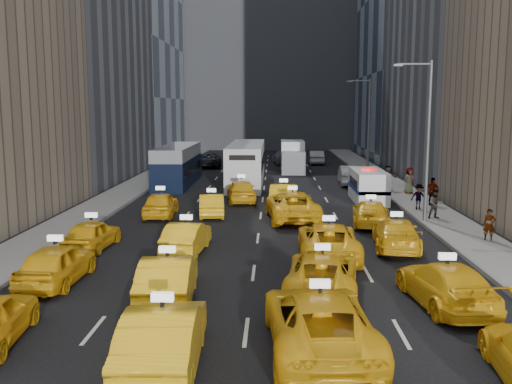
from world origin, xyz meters
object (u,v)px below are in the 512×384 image
taxi_1 (164,337)px  taxi_2 (319,321)px  pedestrian_0 (489,225)px  double_decker (178,166)px  box_truck (293,157)px  city_bus (247,164)px  nypd_van (368,186)px

taxi_1 → taxi_2: taxi_1 is taller
taxi_1 → pedestrian_0: 18.96m
double_decker → box_truck: size_ratio=1.64×
taxi_2 → box_truck: box_truck is taller
double_decker → city_bus: bearing=12.4°
taxi_2 → double_decker: size_ratio=0.52×
city_bus → box_truck: bearing=69.0°
nypd_van → double_decker: 16.75m
taxi_1 → box_truck: size_ratio=0.73×
double_decker → box_truck: (9.97, 10.03, -0.09)m
taxi_1 → double_decker: size_ratio=0.45×
nypd_van → double_decker: bearing=149.9°
double_decker → pedestrian_0: bearing=-41.7°
taxi_1 → double_decker: bearing=-83.5°
double_decker → pedestrian_0: (18.43, -20.40, -0.69)m
taxi_2 → city_bus: city_bus is taller
box_truck → pedestrian_0: box_truck is taller
double_decker → city_bus: city_bus is taller
taxi_2 → nypd_van: bearing=-105.9°
taxi_2 → city_bus: (-3.57, 33.48, 0.88)m
nypd_van → taxi_2: bearing=-103.1°
taxi_2 → pedestrian_0: 15.43m
double_decker → box_truck: double_decker is taller
taxi_1 → box_truck: 44.41m
pedestrian_0 → nypd_van: bearing=124.5°
nypd_van → pedestrian_0: bearing=-73.7°
taxi_1 → box_truck: bearing=-98.4°
nypd_van → pedestrian_0: (3.80, -12.26, -0.14)m
city_bus → box_truck: city_bus is taller
taxi_1 → taxi_2: size_ratio=0.86×
taxi_2 → city_bus: 33.68m
nypd_van → city_bus: (-8.88, 8.77, 0.65)m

